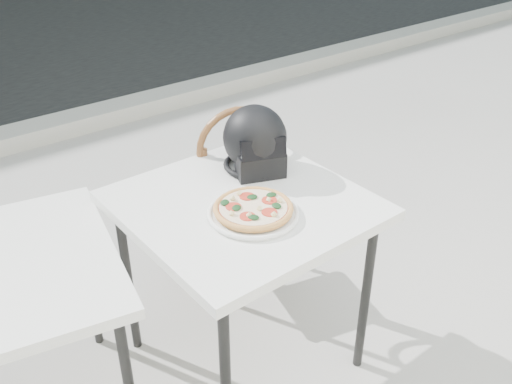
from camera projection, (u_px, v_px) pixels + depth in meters
curb at (69, 124)px, 4.21m from camera, size 30.00×0.25×0.12m
cafe_table_main at (243, 217)px, 2.01m from camera, size 0.80×0.80×0.74m
plate at (253, 213)px, 1.89m from camera, size 0.36×0.36×0.02m
pizza at (253, 208)px, 1.88m from camera, size 0.32×0.32×0.03m
helmet at (255, 142)px, 2.12m from camera, size 0.31×0.32×0.25m
cafe_chair_main at (231, 187)px, 2.50m from camera, size 0.43×0.43×0.93m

